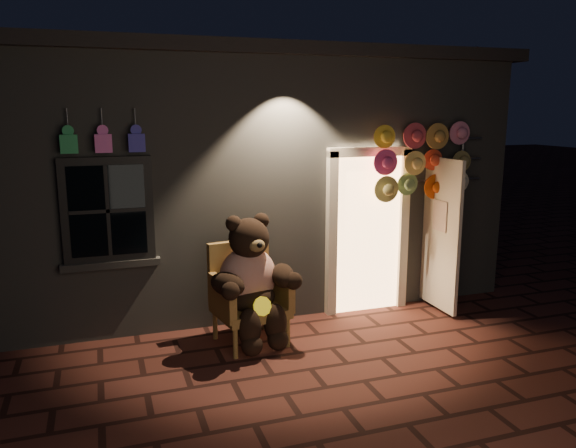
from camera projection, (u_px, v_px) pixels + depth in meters
name	position (u px, v px, depth m)	size (l,w,h in m)	color
ground	(311.00, 369.00, 5.86)	(60.00, 60.00, 0.00)	#4C231D
shop_building	(225.00, 167.00, 9.21)	(7.30, 5.95, 3.51)	slate
wicker_armchair	(247.00, 293.00, 6.49)	(0.90, 0.83, 1.15)	#AC8142
teddy_bear	(251.00, 280.00, 6.32)	(1.06, 0.90, 1.48)	#AA2D12
hat_rack	(426.00, 163.00, 7.30)	(1.64, 0.22, 2.48)	#59595E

